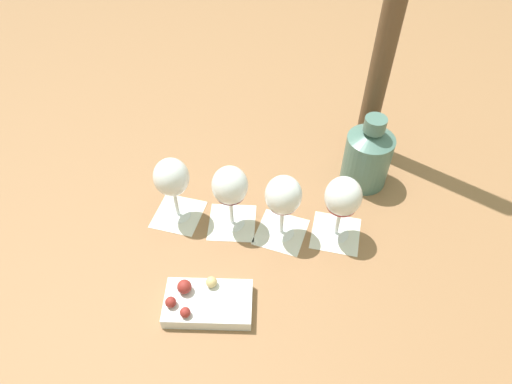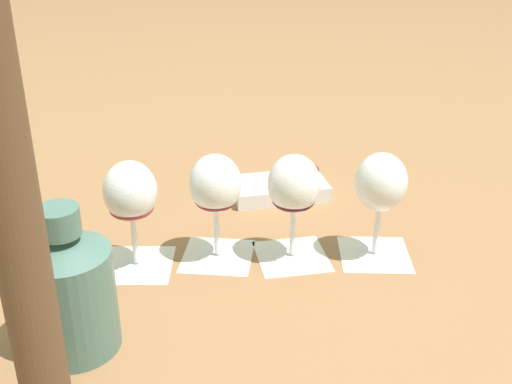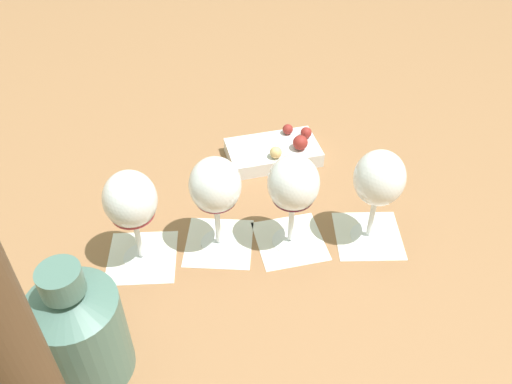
{
  "view_description": "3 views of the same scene",
  "coord_description": "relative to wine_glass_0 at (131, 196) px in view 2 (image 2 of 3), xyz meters",
  "views": [
    {
      "loc": [
        0.42,
        0.53,
        0.85
      ],
      "look_at": [
        -0.0,
        0.0,
        0.12
      ],
      "focal_mm": 32.0,
      "sensor_mm": 36.0,
      "label": 1
    },
    {
      "loc": [
        -0.69,
        -0.54,
        0.54
      ],
      "look_at": [
        -0.0,
        0.0,
        0.12
      ],
      "focal_mm": 45.0,
      "sensor_mm": 36.0,
      "label": 2
    },
    {
      "loc": [
        -0.5,
        -0.36,
        0.67
      ],
      "look_at": [
        -0.0,
        0.0,
        0.12
      ],
      "focal_mm": 38.0,
      "sensor_mm": 36.0,
      "label": 3
    }
  ],
  "objects": [
    {
      "name": "tasting_card_1",
      "position": [
        0.1,
        -0.08,
        -0.12
      ],
      "size": [
        0.15,
        0.15,
        0.0
      ],
      "color": "silver",
      "rests_on": "ground_plane"
    },
    {
      "name": "tasting_card_0",
      "position": [
        0.0,
        0.0,
        -0.12
      ],
      "size": [
        0.16,
        0.16,
        0.0
      ],
      "color": "silver",
      "rests_on": "ground_plane"
    },
    {
      "name": "wine_glass_2",
      "position": [
        0.17,
        -0.18,
        -0.0
      ],
      "size": [
        0.08,
        0.08,
        0.17
      ],
      "color": "white",
      "rests_on": "tasting_card_2"
    },
    {
      "name": "snack_dish",
      "position": [
        0.34,
        -0.03,
        -0.1
      ],
      "size": [
        0.2,
        0.19,
        0.06
      ],
      "color": "silver",
      "rests_on": "ground_plane"
    },
    {
      "name": "wine_glass_1",
      "position": [
        0.1,
        -0.08,
        -0.0
      ],
      "size": [
        0.08,
        0.08,
        0.17
      ],
      "color": "white",
      "rests_on": "tasting_card_1"
    },
    {
      "name": "ground_plane",
      "position": [
        0.13,
        -0.14,
        -0.12
      ],
      "size": [
        8.0,
        8.0,
        0.0
      ],
      "primitive_type": "plane",
      "color": "#936642"
    },
    {
      "name": "wine_glass_0",
      "position": [
        0.0,
        0.0,
        0.0
      ],
      "size": [
        0.08,
        0.08,
        0.17
      ],
      "color": "white",
      "rests_on": "tasting_card_0"
    },
    {
      "name": "tasting_card_2",
      "position": [
        0.17,
        -0.18,
        -0.12
      ],
      "size": [
        0.16,
        0.16,
        0.0
      ],
      "color": "silver",
      "rests_on": "ground_plane"
    },
    {
      "name": "ceramic_vase",
      "position": [
        -0.18,
        -0.08,
        -0.04
      ],
      "size": [
        0.12,
        0.12,
        0.2
      ],
      "color": "#4C7066",
      "rests_on": "ground_plane"
    },
    {
      "name": "tasting_card_3",
      "position": [
        0.26,
        -0.28,
        -0.12
      ],
      "size": [
        0.16,
        0.16,
        0.0
      ],
      "color": "silver",
      "rests_on": "ground_plane"
    },
    {
      "name": "wine_glass_3",
      "position": [
        0.26,
        -0.28,
        -0.0
      ],
      "size": [
        0.08,
        0.08,
        0.17
      ],
      "color": "white",
      "rests_on": "tasting_card_3"
    }
  ]
}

